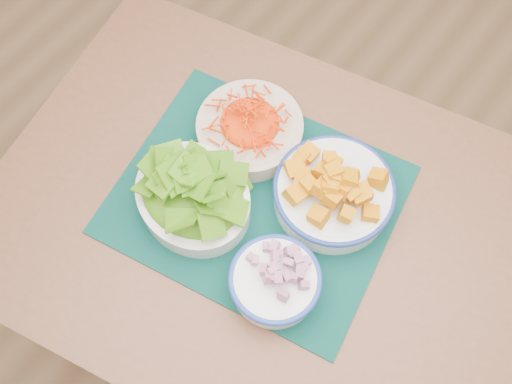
% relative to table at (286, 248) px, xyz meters
% --- Properties ---
extents(ground, '(4.00, 4.00, 0.00)m').
position_rel_table_xyz_m(ground, '(-0.18, 0.24, -0.64)').
color(ground, '#AC7D53').
rests_on(ground, ground).
extents(table, '(1.24, 0.96, 0.75)m').
position_rel_table_xyz_m(table, '(0.00, 0.00, 0.00)').
color(table, brown).
rests_on(table, ground).
extents(placemat, '(0.56, 0.49, 0.00)m').
position_rel_table_xyz_m(placemat, '(-0.08, 0.01, 0.11)').
color(placemat, black).
rests_on(placemat, table).
extents(carrot_bowl, '(0.25, 0.25, 0.08)m').
position_rel_table_xyz_m(carrot_bowl, '(-0.17, 0.11, 0.15)').
color(carrot_bowl, '#CAB196').
rests_on(carrot_bowl, placemat).
extents(squash_bowl, '(0.23, 0.23, 0.11)m').
position_rel_table_xyz_m(squash_bowl, '(0.03, 0.09, 0.16)').
color(squash_bowl, silver).
rests_on(squash_bowl, placemat).
extents(lettuce_bowl, '(0.26, 0.23, 0.11)m').
position_rel_table_xyz_m(lettuce_bowl, '(-0.16, -0.07, 0.16)').
color(lettuce_bowl, silver).
rests_on(lettuce_bowl, placemat).
extents(onion_bowl, '(0.16, 0.16, 0.08)m').
position_rel_table_xyz_m(onion_bowl, '(0.04, -0.10, 0.15)').
color(onion_bowl, white).
rests_on(onion_bowl, placemat).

